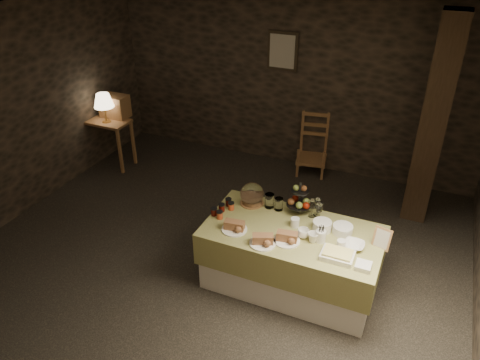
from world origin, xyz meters
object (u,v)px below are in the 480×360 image
at_px(buffet_table, 291,254).
at_px(table_lamp, 103,101).
at_px(console_table, 107,128).
at_px(chair, 313,147).
at_px(fruit_stand, 299,201).
at_px(wine_rack, 115,106).
at_px(timber_column, 433,124).

relative_size(buffet_table, table_lamp, 4.06).
xyz_separation_m(console_table, chair, (2.95, 1.05, -0.21)).
height_order(buffet_table, fruit_stand, fruit_stand).
xyz_separation_m(buffet_table, table_lamp, (-3.38, 1.43, 0.67)).
height_order(buffet_table, wine_rack, wine_rack).
bearing_deg(chair, timber_column, -31.89).
bearing_deg(buffet_table, console_table, 156.71).
bearing_deg(fruit_stand, wine_rack, 158.27).
relative_size(buffet_table, wine_rack, 4.24).
bearing_deg(chair, console_table, -170.52).
bearing_deg(wine_rack, fruit_stand, -21.73).
bearing_deg(chair, buffet_table, -89.30).
distance_m(buffet_table, chair, 2.57).
relative_size(console_table, chair, 1.04).
relative_size(buffet_table, fruit_stand, 4.76).
distance_m(buffet_table, timber_column, 2.36).
bearing_deg(table_lamp, fruit_stand, -18.24).
height_order(buffet_table, console_table, console_table).
bearing_deg(fruit_stand, table_lamp, 161.76).
bearing_deg(wine_rack, console_table, -105.52).
xyz_separation_m(buffet_table, wine_rack, (-3.38, 1.66, 0.51)).
bearing_deg(timber_column, chair, 158.26).
bearing_deg(console_table, timber_column, 5.42).
relative_size(buffet_table, console_table, 2.39).
bearing_deg(timber_column, buffet_table, -119.51).
distance_m(console_table, wine_rack, 0.35).
relative_size(wine_rack, fruit_stand, 1.12).
xyz_separation_m(buffet_table, fruit_stand, (-0.05, 0.33, 0.44)).
height_order(table_lamp, timber_column, timber_column).
distance_m(chair, fruit_stand, 2.29).
xyz_separation_m(console_table, timber_column, (4.51, 0.43, 0.68)).
height_order(buffet_table, chair, chair).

